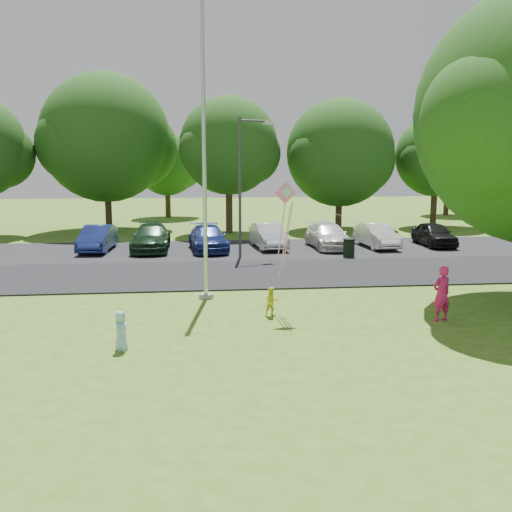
{
  "coord_description": "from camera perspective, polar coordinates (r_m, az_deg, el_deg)",
  "views": [
    {
      "loc": [
        -3.87,
        -14.05,
        4.62
      ],
      "look_at": [
        -1.9,
        4.0,
        1.6
      ],
      "focal_mm": 40.0,
      "sensor_mm": 36.0,
      "label": 1
    }
  ],
  "objects": [
    {
      "name": "trash_can",
      "position": [
        27.91,
        9.27,
        0.76
      ],
      "size": [
        0.59,
        0.59,
        0.93
      ],
      "rotation": [
        0.0,
        0.0,
        0.07
      ],
      "color": "black",
      "rests_on": "ground"
    },
    {
      "name": "ground",
      "position": [
        15.29,
        8.82,
        -8.26
      ],
      "size": [
        120.0,
        120.0,
        0.0
      ],
      "primitive_type": "plane",
      "color": "#40691B",
      "rests_on": "ground"
    },
    {
      "name": "woman",
      "position": [
        17.46,
        18.07,
        -3.61
      ],
      "size": [
        0.68,
        0.54,
        1.64
      ],
      "primitive_type": "imported",
      "rotation": [
        0.0,
        0.0,
        3.43
      ],
      "color": "#CA1A63",
      "rests_on": "ground"
    },
    {
      "name": "child_yellow",
      "position": [
        17.19,
        1.59,
        -4.6
      ],
      "size": [
        0.49,
        0.42,
        0.9
      ],
      "primitive_type": "imported",
      "rotation": [
        0.0,
        0.0,
        0.19
      ],
      "color": "yellow",
      "rests_on": "ground"
    },
    {
      "name": "parking_strip",
      "position": [
        30.15,
        1.2,
        0.68
      ],
      "size": [
        42.0,
        7.0,
        0.06
      ],
      "primitive_type": "cube",
      "color": "black",
      "rests_on": "ground"
    },
    {
      "name": "parked_cars",
      "position": [
        30.01,
        0.3,
        1.95
      ],
      "size": [
        19.58,
        4.91,
        1.35
      ],
      "color": "navy",
      "rests_on": "ground"
    },
    {
      "name": "flagpole",
      "position": [
        19.06,
        -5.18,
        8.04
      ],
      "size": [
        0.5,
        0.5,
        10.0
      ],
      "color": "#B7BABF",
      "rests_on": "ground"
    },
    {
      "name": "child_blue",
      "position": [
        14.51,
        -13.36,
        -7.29
      ],
      "size": [
        0.37,
        0.52,
        1.01
      ],
      "primitive_type": "imported",
      "rotation": [
        0.0,
        0.0,
        1.47
      ],
      "color": "#97C2E8",
      "rests_on": "ground"
    },
    {
      "name": "park_road",
      "position": [
        23.82,
        3.23,
        -1.69
      ],
      "size": [
        60.0,
        6.0,
        0.06
      ],
      "primitive_type": "cube",
      "color": "black",
      "rests_on": "ground"
    },
    {
      "name": "tree_row",
      "position": [
        38.68,
        1.91,
        11.05
      ],
      "size": [
        64.35,
        11.94,
        10.88
      ],
      "color": "#332316",
      "rests_on": "ground"
    },
    {
      "name": "street_lamp",
      "position": [
        27.26,
        -1.12,
        8.16
      ],
      "size": [
        1.8,
        0.83,
        6.68
      ],
      "rotation": [
        0.0,
        0.0,
        0.37
      ],
      "color": "#3F3F44",
      "rests_on": "ground"
    },
    {
      "name": "horizon_trees",
      "position": [
        48.58,
        3.2,
        9.05
      ],
      "size": [
        77.46,
        7.2,
        7.02
      ],
      "color": "#332316",
      "rests_on": "ground"
    },
    {
      "name": "kite",
      "position": [
        17.0,
        3.15,
        4.91
      ],
      "size": [
        4.77,
        1.56,
        2.92
      ],
      "rotation": [
        0.0,
        0.0,
        0.04
      ],
      "color": "pink",
      "rests_on": "ground"
    }
  ]
}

